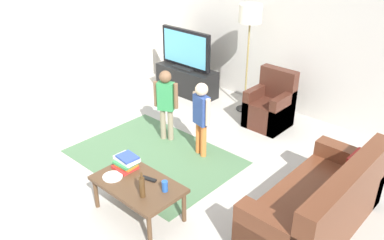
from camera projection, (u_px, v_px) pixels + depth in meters
name	position (u px, v px, depth m)	size (l,w,h in m)	color
ground	(160.00, 182.00, 5.07)	(7.80, 7.80, 0.00)	#B2ADA3
wall_back	(294.00, 31.00, 6.42)	(6.00, 0.12, 2.70)	silver
wall_left	(24.00, 34.00, 6.26)	(0.12, 6.00, 2.70)	silver
area_rug	(154.00, 157.00, 5.59)	(2.20, 1.60, 0.01)	#4C724C
tv_stand	(187.00, 81.00, 7.48)	(1.20, 0.44, 0.50)	black
tv	(186.00, 50.00, 7.19)	(1.10, 0.28, 0.71)	black
couch	(322.00, 208.00, 4.17)	(0.80, 1.80, 0.86)	brown
armchair	(271.00, 108.00, 6.32)	(0.60, 0.60, 0.90)	#472319
floor_lamp	(250.00, 20.00, 6.25)	(0.36, 0.36, 1.78)	#262626
child_near_tv	(166.00, 99.00, 5.74)	(0.33, 0.22, 1.08)	gray
child_center	(201.00, 113.00, 5.36)	(0.35, 0.18, 1.07)	orange
coffee_table	(138.00, 186.00, 4.36)	(1.00, 0.60, 0.42)	#513823
book_stack	(126.00, 162.00, 4.56)	(0.28, 0.24, 0.16)	red
bottle	(142.00, 187.00, 4.08)	(0.06, 0.06, 0.29)	#4C3319
tv_remote	(149.00, 179.00, 4.39)	(0.17, 0.05, 0.02)	black
soda_can	(165.00, 186.00, 4.19)	(0.07, 0.07, 0.12)	#2659B2
plate	(113.00, 177.00, 4.43)	(0.22, 0.22, 0.02)	white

